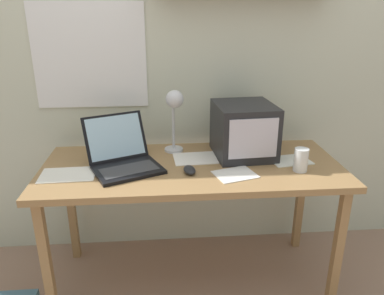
{
  "coord_description": "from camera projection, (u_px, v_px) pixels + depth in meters",
  "views": [
    {
      "loc": [
        -0.15,
        -1.87,
        1.56
      ],
      "look_at": [
        0.0,
        0.0,
        0.86
      ],
      "focal_mm": 35.0,
      "sensor_mm": 36.0,
      "label": 1
    }
  ],
  "objects": [
    {
      "name": "ground_plane",
      "position": [
        192.0,
        278.0,
        2.31
      ],
      "size": [
        12.0,
        12.0,
        0.0
      ],
      "primitive_type": "plane",
      "color": "#9E7C68"
    },
    {
      "name": "back_wall",
      "position": [
        187.0,
        52.0,
        2.27
      ],
      "size": [
        5.6,
        0.24,
        2.6
      ],
      "color": "beige",
      "rests_on": "ground_plane"
    },
    {
      "name": "corner_desk",
      "position": [
        192.0,
        176.0,
        2.06
      ],
      "size": [
        1.62,
        0.69,
        0.76
      ],
      "color": "#9D7548",
      "rests_on": "ground_plane"
    },
    {
      "name": "crt_monitor",
      "position": [
        244.0,
        130.0,
        2.13
      ],
      "size": [
        0.35,
        0.37,
        0.3
      ],
      "rotation": [
        0.0,
        0.0,
        0.08
      ],
      "color": "#232326",
      "rests_on": "corner_desk"
    },
    {
      "name": "laptop",
      "position": [
        122.0,
        155.0,
        2.0
      ],
      "size": [
        0.46,
        0.47,
        0.25
      ],
      "rotation": [
        0.0,
        0.0,
        0.42
      ],
      "color": "black",
      "rests_on": "corner_desk"
    },
    {
      "name": "desk_lamp",
      "position": [
        174.0,
        108.0,
        2.1
      ],
      "size": [
        0.11,
        0.16,
        0.38
      ],
      "rotation": [
        0.0,
        0.0,
        0.13
      ],
      "color": "silver",
      "rests_on": "corner_desk"
    },
    {
      "name": "juice_glass",
      "position": [
        301.0,
        161.0,
        1.94
      ],
      "size": [
        0.07,
        0.07,
        0.12
      ],
      "color": "white",
      "rests_on": "corner_desk"
    },
    {
      "name": "computer_mouse",
      "position": [
        189.0,
        170.0,
        1.93
      ],
      "size": [
        0.07,
        0.11,
        0.03
      ],
      "rotation": [
        0.0,
        0.0,
        0.14
      ],
      "color": "#232326",
      "rests_on": "corner_desk"
    },
    {
      "name": "loose_paper_near_monitor",
      "position": [
        235.0,
        174.0,
        1.92
      ],
      "size": [
        0.24,
        0.21,
        0.0
      ],
      "rotation": [
        0.0,
        0.0,
        0.3
      ],
      "color": "silver",
      "rests_on": "corner_desk"
    },
    {
      "name": "loose_paper_near_laptop",
      "position": [
        68.0,
        175.0,
        1.91
      ],
      "size": [
        0.28,
        0.19,
        0.0
      ],
      "rotation": [
        0.0,
        0.0,
        0.04
      ],
      "color": "white",
      "rests_on": "corner_desk"
    },
    {
      "name": "printed_handout",
      "position": [
        195.0,
        158.0,
        2.12
      ],
      "size": [
        0.25,
        0.2,
        0.0
      ],
      "rotation": [
        0.0,
        0.0,
        0.06
      ],
      "color": "white",
      "rests_on": "corner_desk"
    },
    {
      "name": "open_notebook",
      "position": [
        290.0,
        160.0,
        2.09
      ],
      "size": [
        0.24,
        0.19,
        0.0
      ],
      "rotation": [
        0.0,
        0.0,
        0.14
      ],
      "color": "white",
      "rests_on": "corner_desk"
    }
  ]
}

